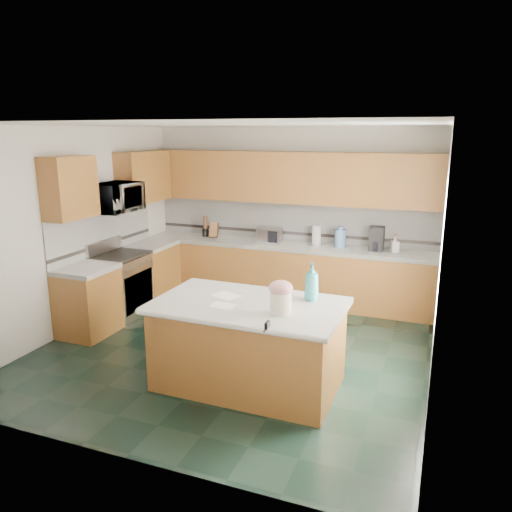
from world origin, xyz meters
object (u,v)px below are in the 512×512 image
at_px(island_base, 249,347).
at_px(coffee_maker, 377,238).
at_px(soap_bottle_island, 312,282).
at_px(island_top, 248,305).
at_px(knife_block, 214,230).
at_px(toaster_oven, 269,235).
at_px(treat_jar, 281,302).

relative_size(island_base, coffee_maker, 5.25).
bearing_deg(soap_bottle_island, island_top, -172.41).
height_order(island_base, island_top, island_top).
bearing_deg(island_top, soap_bottle_island, 28.60).
xyz_separation_m(island_base, soap_bottle_island, (0.58, 0.31, 0.69)).
xyz_separation_m(island_top, knife_block, (-1.74, 2.83, 0.15)).
distance_m(knife_block, coffee_maker, 2.64).
height_order(soap_bottle_island, coffee_maker, soap_bottle_island).
bearing_deg(soap_bottle_island, island_base, -172.41).
distance_m(soap_bottle_island, toaster_oven, 2.86).
bearing_deg(treat_jar, island_base, 149.92).
distance_m(treat_jar, knife_block, 3.69).
bearing_deg(island_top, coffee_maker, 73.23).
distance_m(island_base, soap_bottle_island, 0.95).
distance_m(island_top, toaster_oven, 2.93).
relative_size(treat_jar, soap_bottle_island, 0.57).
height_order(island_base, soap_bottle_island, soap_bottle_island).
bearing_deg(coffee_maker, island_top, -108.91).
bearing_deg(treat_jar, soap_bottle_island, 63.69).
relative_size(island_top, treat_jar, 8.70).
relative_size(island_base, toaster_oven, 4.82).
relative_size(soap_bottle_island, coffee_maker, 1.12).
relative_size(knife_block, coffee_maker, 0.69).
distance_m(treat_jar, soap_bottle_island, 0.53).
distance_m(treat_jar, toaster_oven, 3.22).
bearing_deg(coffee_maker, soap_bottle_island, -98.52).
distance_m(island_top, knife_block, 3.32).
xyz_separation_m(soap_bottle_island, coffee_maker, (0.32, 2.55, -0.02)).
height_order(toaster_oven, coffee_maker, coffee_maker).
height_order(island_top, soap_bottle_island, soap_bottle_island).
relative_size(island_base, treat_jar, 8.25).
relative_size(treat_jar, toaster_oven, 0.58).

